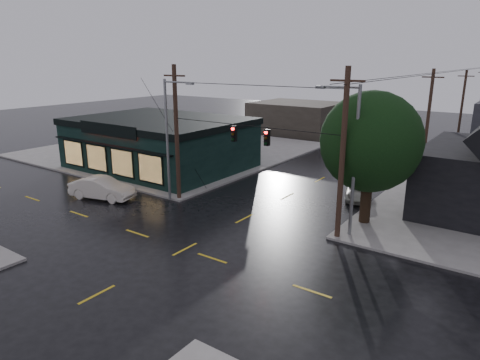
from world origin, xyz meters
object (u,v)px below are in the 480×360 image
Objects in this scene: utility_pole_nw at (179,199)px; suv_silver at (358,192)px; utility_pole_ne at (337,238)px; corner_tree at (371,142)px; sedan_cream at (102,188)px.

suv_silver is at bearing 35.35° from utility_pole_nw.
utility_pole_ne is (13.00, 0.00, 0.00)m from utility_pole_nw.
sedan_cream is (-18.50, -6.60, -4.64)m from corner_tree.
suv_silver is at bearing 114.72° from corner_tree.
sedan_cream is 1.26× the size of suv_silver.
utility_pole_nw reaches higher than suv_silver.
corner_tree is 20.18m from sedan_cream.
corner_tree is at bearing -85.64° from sedan_cream.
sedan_cream is 19.87m from suv_silver.
corner_tree is 7.17m from suv_silver.
suv_silver is (-1.68, 8.03, 0.57)m from utility_pole_ne.
utility_pole_ne is at bearing -98.95° from suv_silver.
corner_tree reaches higher than utility_pole_ne.
utility_pole_ne is 18.32m from sedan_cream.
corner_tree is 0.84× the size of utility_pole_ne.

